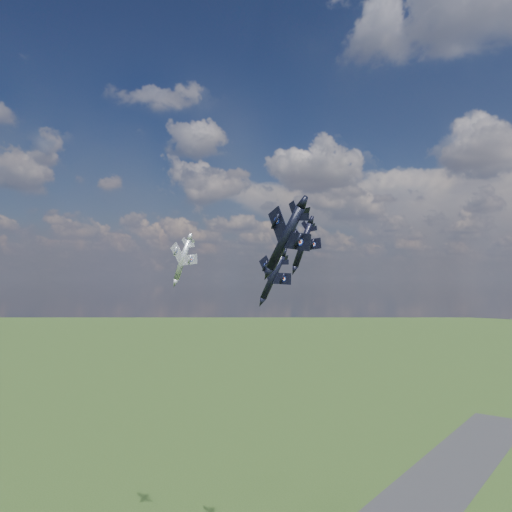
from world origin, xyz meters
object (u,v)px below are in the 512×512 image
Objects in this scene: jet_high_navy at (303,245)px; jet_left_silver at (183,260)px; jet_right_navy at (285,238)px; jet_lead_navy at (273,277)px.

jet_left_silver is (-27.90, -5.28, -2.44)m from jet_high_navy.
jet_right_navy is at bearing -59.57° from jet_high_navy.
jet_lead_navy is 27.39m from jet_left_silver.
jet_high_navy is 28.50m from jet_left_silver.
jet_lead_navy is at bearing -93.39° from jet_high_navy.
jet_lead_navy is 0.95× the size of jet_left_silver.
jet_right_navy reaches higher than jet_high_navy.
jet_right_navy is 46.28m from jet_left_silver.
jet_lead_navy is 10.82m from jet_high_navy.
jet_lead_navy is 0.99× the size of jet_high_navy.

